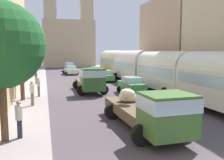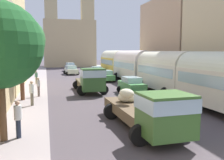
{
  "view_description": "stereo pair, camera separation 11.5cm",
  "coord_description": "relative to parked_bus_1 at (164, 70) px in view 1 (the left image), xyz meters",
  "views": [
    {
      "loc": [
        -6.17,
        -5.38,
        3.96
      ],
      "look_at": [
        0.0,
        17.23,
        1.23
      ],
      "focal_mm": 39.69,
      "sensor_mm": 36.0,
      "label": 1
    },
    {
      "loc": [
        -6.06,
        -5.41,
        3.96
      ],
      "look_at": [
        0.0,
        17.23,
        1.23
      ],
      "focal_mm": 39.69,
      "sensor_mm": 36.0,
      "label": 2
    }
  ],
  "objects": [
    {
      "name": "pedestrian_1",
      "position": [
        -11.79,
        9.33,
        -1.23
      ],
      "size": [
        0.48,
        0.48,
        1.69
      ],
      "color": "#74724F",
      "rests_on": "ground"
    },
    {
      "name": "pedestrian_2",
      "position": [
        -11.31,
        0.68,
        -1.18
      ],
      "size": [
        0.43,
        0.43,
        1.75
      ],
      "color": "#766257",
      "rests_on": "ground"
    },
    {
      "name": "cargo_truck_1",
      "position": [
        -6.6,
        2.18,
        -0.92
      ],
      "size": [
        2.97,
        6.42,
        2.43
      ],
      "color": "#2D5327",
      "rests_on": "ground"
    },
    {
      "name": "car_4",
      "position": [
        -2.76,
        18.05,
        -1.43
      ],
      "size": [
        2.13,
        4.39,
        1.51
      ],
      "color": "silver",
      "rests_on": "ground"
    },
    {
      "name": "distant_church",
      "position": [
        -4.6,
        43.88,
        4.85
      ],
      "size": [
        12.87,
        6.87,
        19.94
      ],
      "color": "tan",
      "rests_on": "ground"
    },
    {
      "name": "parked_bus_2",
      "position": [
        -0.0,
        9.0,
        0.04
      ],
      "size": [
        3.38,
        8.92,
        4.08
      ],
      "color": "silver",
      "rests_on": "ground"
    },
    {
      "name": "pedestrian_0",
      "position": [
        -11.67,
        -2.89,
        -1.1
      ],
      "size": [
        0.33,
        0.33,
        1.89
      ],
      "color": "#6B6451",
      "rests_on": "ground"
    },
    {
      "name": "ground_plane",
      "position": [
        -4.6,
        11.5,
        -2.19
      ],
      "size": [
        154.0,
        154.0,
        0.0
      ],
      "primitive_type": "plane",
      "color": "#463E43"
    },
    {
      "name": "parked_bus_1",
      "position": [
        0.0,
        0.0,
        0.0
      ],
      "size": [
        3.29,
        8.25,
        3.97
      ],
      "color": "silver",
      "rests_on": "ground"
    },
    {
      "name": "parked_bus_3",
      "position": [
        0.0,
        18.0,
        0.06
      ],
      "size": [
        3.3,
        8.74,
        4.07
      ],
      "color": "gold",
      "rests_on": "ground"
    },
    {
      "name": "building_right_2",
      "position": [
        5.97,
        10.23,
        3.34
      ],
      "size": [
        4.15,
        12.19,
        11.06
      ],
      "color": "tan",
      "rests_on": "ground"
    },
    {
      "name": "car_1",
      "position": [
        -5.99,
        28.83,
        -1.36
      ],
      "size": [
        2.34,
        4.38,
        1.69
      ],
      "color": "slate",
      "rests_on": "ground"
    },
    {
      "name": "car_2",
      "position": [
        -3.05,
        0.52,
        -1.39
      ],
      "size": [
        2.15,
        3.85,
        1.59
      ],
      "color": "#4E9A52",
      "rests_on": "ground"
    },
    {
      "name": "car_0",
      "position": [
        -6.52,
        21.62,
        -1.42
      ],
      "size": [
        2.5,
        4.49,
        1.55
      ],
      "color": "beige",
      "rests_on": "ground"
    },
    {
      "name": "cargo_truck_0",
      "position": [
        -5.96,
        -10.13,
        -1.05
      ],
      "size": [
        3.03,
        7.24,
        2.23
      ],
      "color": "#375E27",
      "rests_on": "ground"
    },
    {
      "name": "roadside_tree_0",
      "position": [
        -12.5,
        -9.79,
        2.01
      ],
      "size": [
        3.64,
        3.64,
        6.03
      ],
      "color": "brown",
      "rests_on": "ground"
    },
    {
      "name": "sidewalk_right",
      "position": [
        2.65,
        11.5,
        -2.12
      ],
      "size": [
        2.5,
        70.0,
        0.14
      ],
      "primitive_type": "cube",
      "color": "gray",
      "rests_on": "ground"
    },
    {
      "name": "roadside_tree_1",
      "position": [
        -12.5,
        -0.55,
        2.61
      ],
      "size": [
        3.76,
        3.76,
        6.71
      ],
      "color": "brown",
      "rests_on": "ground"
    },
    {
      "name": "sidewalk_left",
      "position": [
        -11.85,
        11.5,
        -2.12
      ],
      "size": [
        2.5,
        70.0,
        0.14
      ],
      "primitive_type": "cube",
      "color": "gray",
      "rests_on": "ground"
    },
    {
      "name": "pedestrian_3",
      "position": [
        -11.92,
        -9.6,
        -1.15
      ],
      "size": [
        0.47,
        0.47,
        1.82
      ],
      "color": "#252D3D",
      "rests_on": "ground"
    },
    {
      "name": "car_3",
      "position": [
        -3.02,
        10.91,
        -1.46
      ],
      "size": [
        2.51,
        4.38,
        1.45
      ],
      "color": "#4B924B",
      "rests_on": "ground"
    }
  ]
}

